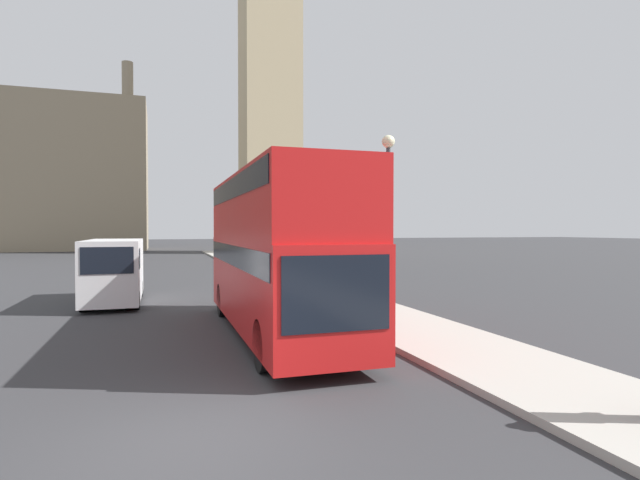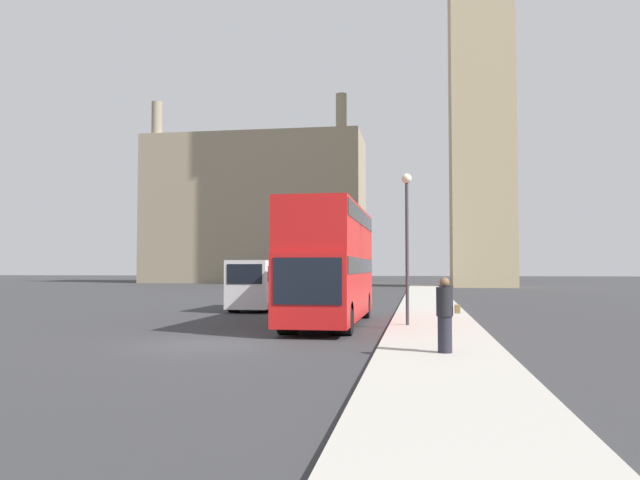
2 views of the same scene
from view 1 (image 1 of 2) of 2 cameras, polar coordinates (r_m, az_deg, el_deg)
The scene contains 6 objects.
ground_plane at distance 7.72m, azimuth -14.49°, elevation -21.45°, with size 300.00×300.00×0.00m, color #333335.
sidewalk_strip at distance 10.40m, azimuth 26.48°, elevation -15.08°, with size 3.19×120.00×0.15m.
building_block_distant at distance 81.77m, azimuth -30.35°, elevation 6.50°, with size 31.56×12.50×26.12m.
red_double_decker_bus at distance 14.05m, azimuth -5.06°, elevation -0.77°, with size 2.45×10.09×4.46m.
white_van at distance 21.57m, azimuth -22.47°, elevation -3.14°, with size 2.06×5.73×2.55m.
street_lamp at distance 13.98m, azimuth 7.80°, elevation 4.38°, with size 0.36×0.36×5.43m.
Camera 1 is at (-0.42, -7.11, 2.97)m, focal length 28.00 mm.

